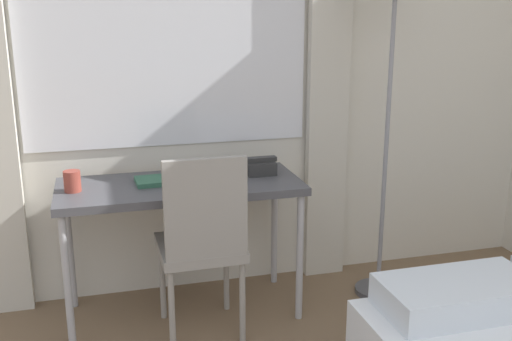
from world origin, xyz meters
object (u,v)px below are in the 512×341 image
desk_chair (202,237)px  telephone (260,167)px  desk (180,195)px  book (158,180)px  mug (72,181)px

desk_chair → telephone: (0.38, 0.33, 0.23)m
desk → book: bearing=164.0°
telephone → book: size_ratio=0.76×
desk_chair → book: desk_chair is taller
desk → book: size_ratio=5.31×
desk_chair → telephone: 0.55m
desk → book: (-0.11, 0.03, 0.08)m
mug → book: bearing=5.3°
book → desk: bearing=-16.0°
desk → telephone: (0.44, 0.06, 0.10)m
desk → desk_chair: 0.31m
desk_chair → book: bearing=118.1°
book → mug: bearing=-174.7°
desk → mug: bearing=-179.1°
desk → book: book is taller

